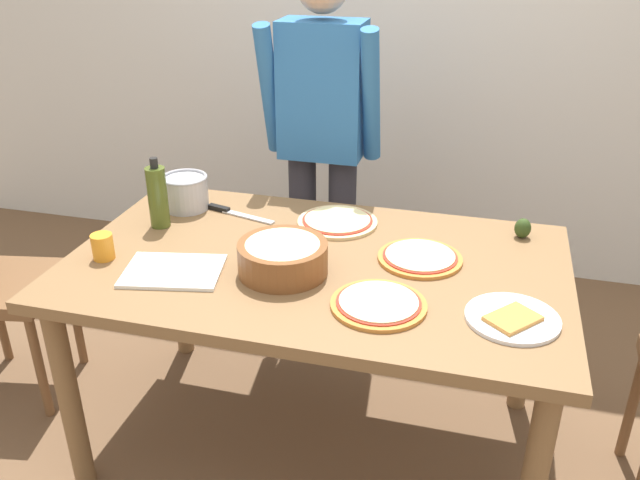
% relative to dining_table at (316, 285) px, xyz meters
% --- Properties ---
extents(ground, '(8.00, 8.00, 0.00)m').
position_rel_dining_table_xyz_m(ground, '(0.00, 0.00, -0.67)').
color(ground, brown).
extents(wall_back, '(5.60, 0.10, 2.60)m').
position_rel_dining_table_xyz_m(wall_back, '(0.00, 1.60, 0.63)').
color(wall_back, silver).
rests_on(wall_back, ground).
extents(dining_table, '(1.60, 0.96, 0.76)m').
position_rel_dining_table_xyz_m(dining_table, '(0.00, 0.00, 0.00)').
color(dining_table, brown).
rests_on(dining_table, ground).
extents(person_cook, '(0.49, 0.25, 1.62)m').
position_rel_dining_table_xyz_m(person_cook, '(-0.18, 0.76, 0.27)').
color(person_cook, '#2D2D38').
rests_on(person_cook, ground).
extents(pizza_raw_on_board, '(0.29, 0.29, 0.02)m').
position_rel_dining_table_xyz_m(pizza_raw_on_board, '(-0.00, 0.29, 0.10)').
color(pizza_raw_on_board, beige).
rests_on(pizza_raw_on_board, dining_table).
extents(pizza_cooked_on_tray, '(0.28, 0.28, 0.02)m').
position_rel_dining_table_xyz_m(pizza_cooked_on_tray, '(0.25, -0.22, 0.10)').
color(pizza_cooked_on_tray, '#C67A33').
rests_on(pizza_cooked_on_tray, dining_table).
extents(pizza_second_cooked, '(0.27, 0.27, 0.02)m').
position_rel_dining_table_xyz_m(pizza_second_cooked, '(0.32, 0.09, 0.10)').
color(pizza_second_cooked, '#C67A33').
rests_on(pizza_second_cooked, dining_table).
extents(plate_with_slice, '(0.26, 0.26, 0.02)m').
position_rel_dining_table_xyz_m(plate_with_slice, '(0.62, -0.20, 0.10)').
color(plate_with_slice, white).
rests_on(plate_with_slice, dining_table).
extents(popcorn_bowl, '(0.28, 0.28, 0.11)m').
position_rel_dining_table_xyz_m(popcorn_bowl, '(-0.08, -0.10, 0.15)').
color(popcorn_bowl, brown).
rests_on(popcorn_bowl, dining_table).
extents(olive_oil_bottle, '(0.07, 0.07, 0.26)m').
position_rel_dining_table_xyz_m(olive_oil_bottle, '(-0.61, 0.11, 0.20)').
color(olive_oil_bottle, '#47561E').
rests_on(olive_oil_bottle, dining_table).
extents(steel_pot, '(0.17, 0.17, 0.13)m').
position_rel_dining_table_xyz_m(steel_pot, '(-0.59, 0.28, 0.16)').
color(steel_pot, '#B7B7BC').
rests_on(steel_pot, dining_table).
extents(cup_orange, '(0.07, 0.07, 0.08)m').
position_rel_dining_table_xyz_m(cup_orange, '(-0.67, -0.16, 0.13)').
color(cup_orange, orange).
rests_on(cup_orange, dining_table).
extents(cutting_board_white, '(0.34, 0.27, 0.01)m').
position_rel_dining_table_xyz_m(cutting_board_white, '(-0.41, -0.19, 0.10)').
color(cutting_board_white, white).
rests_on(cutting_board_white, dining_table).
extents(chef_knife, '(0.29, 0.10, 0.02)m').
position_rel_dining_table_xyz_m(chef_knife, '(-0.40, 0.28, 0.10)').
color(chef_knife, silver).
rests_on(chef_knife, dining_table).
extents(avocado, '(0.06, 0.06, 0.07)m').
position_rel_dining_table_xyz_m(avocado, '(0.64, 0.35, 0.13)').
color(avocado, '#2D4219').
rests_on(avocado, dining_table).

